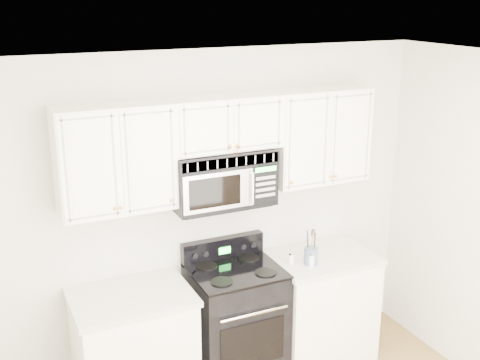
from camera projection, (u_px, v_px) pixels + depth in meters
room at (341, 317)px, 3.27m from camera, size 3.51×3.51×2.61m
base_cabinet_left at (134, 354)px, 4.45m from camera, size 0.86×0.65×0.92m
base_cabinet_right at (318, 308)px, 5.10m from camera, size 0.86×0.65×0.92m
range at (236, 321)px, 4.79m from camera, size 0.69×0.64×1.10m
upper_cabinets at (224, 141)px, 4.45m from camera, size 2.44×0.37×0.75m
microwave at (222, 178)px, 4.49m from camera, size 0.77×0.43×0.42m
utensil_crock at (311, 255)px, 4.76m from camera, size 0.11×0.11×0.30m
shaker_salt at (291, 258)px, 4.76m from camera, size 0.04×0.04×0.10m
shaker_pepper at (312, 260)px, 4.73m from camera, size 0.05×0.05×0.11m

